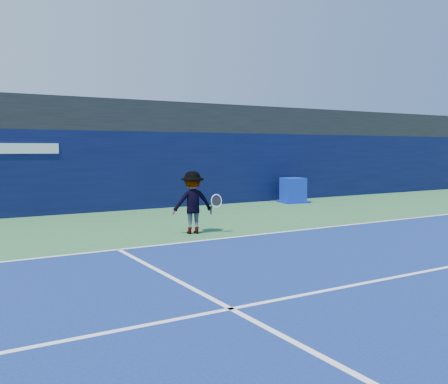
{
  "coord_description": "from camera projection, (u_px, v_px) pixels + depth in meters",
  "views": [
    {
      "loc": [
        -8.72,
        -8.06,
        2.35
      ],
      "look_at": [
        -0.84,
        5.2,
        1.0
      ],
      "focal_mm": 40.0,
      "sensor_mm": 36.0,
      "label": 1
    }
  ],
  "objects": [
    {
      "name": "ground",
      "position": [
        370.0,
        250.0,
        11.55
      ],
      "size": [
        80.0,
        80.0,
        0.0
      ],
      "primitive_type": "plane",
      "color": "#2E6838",
      "rests_on": "ground"
    },
    {
      "name": "baseline",
      "position": [
        289.0,
        231.0,
        14.12
      ],
      "size": [
        24.0,
        0.1,
        0.01
      ],
      "primitive_type": "cube",
      "color": "white",
      "rests_on": "ground"
    },
    {
      "name": "service_line",
      "position": [
        447.0,
        267.0,
        9.84
      ],
      "size": [
        24.0,
        0.1,
        0.01
      ],
      "primitive_type": "cube",
      "color": "white",
      "rests_on": "ground"
    },
    {
      "name": "stadium_band",
      "position": [
        165.0,
        119.0,
        21.08
      ],
      "size": [
        36.0,
        3.0,
        1.2
      ],
      "primitive_type": "cube",
      "color": "black",
      "rests_on": "back_wall_assembly"
    },
    {
      "name": "back_wall_assembly",
      "position": [
        175.0,
        169.0,
        20.41
      ],
      "size": [
        36.0,
        1.03,
        3.0
      ],
      "color": "#0A1039",
      "rests_on": "ground"
    },
    {
      "name": "equipment_cart",
      "position": [
        293.0,
        191.0,
        21.74
      ],
      "size": [
        1.32,
        1.32,
        1.07
      ],
      "color": "#0C26AE",
      "rests_on": "ground"
    },
    {
      "name": "tennis_player",
      "position": [
        193.0,
        202.0,
        13.76
      ],
      "size": [
        1.37,
        0.89,
        1.72
      ],
      "color": "white",
      "rests_on": "ground"
    },
    {
      "name": "tennis_ball",
      "position": [
        213.0,
        200.0,
        15.52
      ],
      "size": [
        0.07,
        0.07,
        0.07
      ],
      "color": "#B4CE16",
      "rests_on": "ground"
    }
  ]
}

